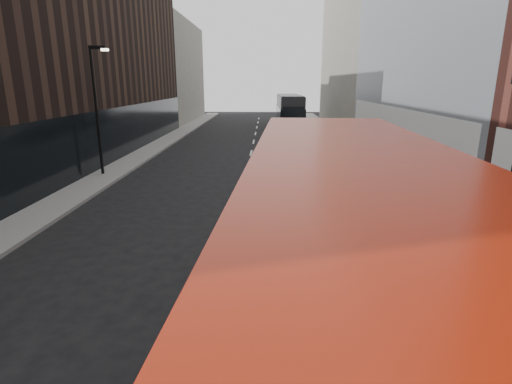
# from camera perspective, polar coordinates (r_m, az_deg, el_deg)

# --- Properties ---
(sidewalk_right) EXTENTS (3.00, 80.00, 0.15)m
(sidewalk_right) POSITION_cam_1_polar(r_m,az_deg,el_deg) (30.44, 13.54, 5.19)
(sidewalk_right) COLOR slate
(sidewalk_right) RESTS_ON ground
(sidewalk_left) EXTENTS (2.00, 80.00, 0.15)m
(sidewalk_left) POSITION_cam_1_polar(r_m,az_deg,el_deg) (31.16, -15.70, 5.27)
(sidewalk_left) COLOR slate
(sidewalk_left) RESTS_ON ground
(building_victorian) EXTENTS (6.50, 24.00, 21.00)m
(building_victorian) POSITION_cam_1_polar(r_m,az_deg,el_deg) (49.58, 14.27, 20.08)
(building_victorian) COLOR slate
(building_victorian) RESTS_ON ground
(building_left_mid) EXTENTS (5.00, 24.00, 14.00)m
(building_left_mid) POSITION_cam_1_polar(r_m,az_deg,el_deg) (36.62, -19.66, 17.30)
(building_left_mid) COLOR black
(building_left_mid) RESTS_ON ground
(building_left_far) EXTENTS (5.00, 20.00, 13.00)m
(building_left_far) POSITION_cam_1_polar(r_m,az_deg,el_deg) (57.74, -11.64, 16.37)
(building_left_far) COLOR slate
(building_left_far) RESTS_ON ground
(street_lamp) EXTENTS (1.06, 0.22, 7.00)m
(street_lamp) POSITION_cam_1_polar(r_m,az_deg,el_deg) (24.24, -21.77, 11.80)
(street_lamp) COLOR black
(street_lamp) RESTS_ON sidewalk_left
(red_bus) EXTENTS (3.22, 11.25, 4.49)m
(red_bus) POSITION_cam_1_polar(r_m,az_deg,el_deg) (4.83, 14.26, -20.21)
(red_bus) COLOR #9D1E09
(red_bus) RESTS_ON ground
(grey_bus) EXTENTS (2.92, 11.76, 3.78)m
(grey_bus) POSITION_cam_1_polar(r_m,az_deg,el_deg) (49.45, 4.81, 11.63)
(grey_bus) COLOR black
(grey_bus) RESTS_ON ground
(car_a) EXTENTS (1.74, 3.78, 1.26)m
(car_a) POSITION_cam_1_polar(r_m,az_deg,el_deg) (20.89, 7.80, 2.46)
(car_a) COLOR black
(car_a) RESTS_ON ground
(car_b) EXTENTS (1.35, 3.75, 1.23)m
(car_b) POSITION_cam_1_polar(r_m,az_deg,el_deg) (28.09, 2.93, 5.89)
(car_b) COLOR gray
(car_b) RESTS_ON ground
(car_c) EXTENTS (2.57, 5.20, 1.45)m
(car_c) POSITION_cam_1_polar(r_m,az_deg,el_deg) (37.21, 3.71, 8.40)
(car_c) COLOR black
(car_c) RESTS_ON ground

